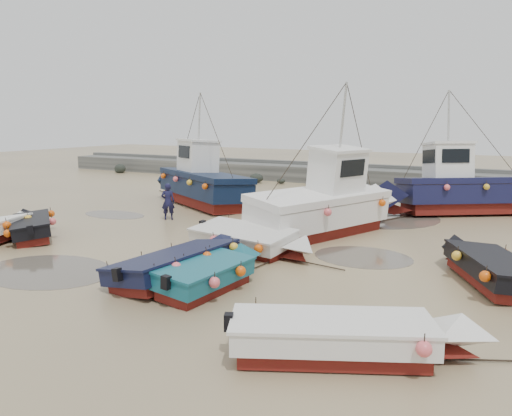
{
  "coord_description": "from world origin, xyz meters",
  "views": [
    {
      "loc": [
        8.83,
        -13.66,
        4.77
      ],
      "look_at": [
        -0.23,
        2.92,
        1.4
      ],
      "focal_mm": 35.0,
      "sensor_mm": 36.0,
      "label": 1
    }
  ],
  "objects_px": {
    "dinghy_1": "(185,260)",
    "dinghy_5": "(251,238)",
    "dinghy_6": "(488,263)",
    "cabin_boat_0": "(198,181)",
    "cabin_boat_1": "(328,202)",
    "dinghy_2": "(212,269)",
    "cabin_boat_2": "(453,188)",
    "dinghy_3": "(350,334)",
    "dinghy_4": "(33,223)",
    "person": "(169,219)"
  },
  "relations": [
    {
      "from": "dinghy_1",
      "to": "dinghy_6",
      "type": "height_order",
      "value": "same"
    },
    {
      "from": "cabin_boat_1",
      "to": "cabin_boat_2",
      "type": "distance_m",
      "value": 8.28
    },
    {
      "from": "cabin_boat_1",
      "to": "dinghy_3",
      "type": "bearing_deg",
      "value": -45.24
    },
    {
      "from": "dinghy_4",
      "to": "cabin_boat_1",
      "type": "relative_size",
      "value": 0.53
    },
    {
      "from": "dinghy_6",
      "to": "cabin_boat_1",
      "type": "bearing_deg",
      "value": 123.34
    },
    {
      "from": "dinghy_5",
      "to": "cabin_boat_0",
      "type": "xyz_separation_m",
      "value": [
        -7.72,
        7.67,
        0.8
      ]
    },
    {
      "from": "dinghy_2",
      "to": "cabin_boat_1",
      "type": "height_order",
      "value": "cabin_boat_1"
    },
    {
      "from": "dinghy_1",
      "to": "dinghy_6",
      "type": "xyz_separation_m",
      "value": [
        8.17,
        3.99,
        0.01
      ]
    },
    {
      "from": "dinghy_1",
      "to": "dinghy_2",
      "type": "relative_size",
      "value": 1.25
    },
    {
      "from": "dinghy_1",
      "to": "person",
      "type": "relative_size",
      "value": 3.74
    },
    {
      "from": "dinghy_3",
      "to": "dinghy_5",
      "type": "xyz_separation_m",
      "value": [
        -5.73,
        6.2,
        0.0
      ]
    },
    {
      "from": "dinghy_6",
      "to": "person",
      "type": "bearing_deg",
      "value": 141.68
    },
    {
      "from": "cabin_boat_0",
      "to": "cabin_boat_1",
      "type": "distance_m",
      "value": 9.72
    },
    {
      "from": "cabin_boat_1",
      "to": "dinghy_6",
      "type": "bearing_deg",
      "value": -7.76
    },
    {
      "from": "cabin_boat_1",
      "to": "person",
      "type": "bearing_deg",
      "value": -152.17
    },
    {
      "from": "dinghy_3",
      "to": "cabin_boat_0",
      "type": "relative_size",
      "value": 0.64
    },
    {
      "from": "dinghy_5",
      "to": "dinghy_4",
      "type": "bearing_deg",
      "value": -67.37
    },
    {
      "from": "dinghy_6",
      "to": "cabin_boat_0",
      "type": "bearing_deg",
      "value": 128.12
    },
    {
      "from": "dinghy_6",
      "to": "cabin_boat_0",
      "type": "xyz_separation_m",
      "value": [
        -15.5,
        7.15,
        0.79
      ]
    },
    {
      "from": "cabin_boat_1",
      "to": "dinghy_2",
      "type": "bearing_deg",
      "value": -71.15
    },
    {
      "from": "dinghy_5",
      "to": "cabin_boat_2",
      "type": "relative_size",
      "value": 0.73
    },
    {
      "from": "dinghy_2",
      "to": "dinghy_5",
      "type": "relative_size",
      "value": 0.85
    },
    {
      "from": "dinghy_1",
      "to": "cabin_boat_1",
      "type": "relative_size",
      "value": 0.71
    },
    {
      "from": "dinghy_5",
      "to": "dinghy_2",
      "type": "bearing_deg",
      "value": 22.65
    },
    {
      "from": "dinghy_5",
      "to": "dinghy_6",
      "type": "xyz_separation_m",
      "value": [
        7.77,
        0.51,
        0.0
      ]
    },
    {
      "from": "dinghy_1",
      "to": "dinghy_5",
      "type": "xyz_separation_m",
      "value": [
        0.4,
        3.47,
        0.0
      ]
    },
    {
      "from": "dinghy_6",
      "to": "cabin_boat_2",
      "type": "height_order",
      "value": "cabin_boat_2"
    },
    {
      "from": "dinghy_1",
      "to": "person",
      "type": "height_order",
      "value": "dinghy_1"
    },
    {
      "from": "dinghy_3",
      "to": "person",
      "type": "xyz_separation_m",
      "value": [
        -12.19,
        9.54,
        -0.54
      ]
    },
    {
      "from": "dinghy_4",
      "to": "cabin_boat_1",
      "type": "height_order",
      "value": "cabin_boat_1"
    },
    {
      "from": "dinghy_6",
      "to": "cabin_boat_0",
      "type": "distance_m",
      "value": 17.09
    },
    {
      "from": "dinghy_4",
      "to": "dinghy_3",
      "type": "bearing_deg",
      "value": -67.45
    },
    {
      "from": "cabin_boat_1",
      "to": "cabin_boat_2",
      "type": "bearing_deg",
      "value": 82.84
    },
    {
      "from": "dinghy_4",
      "to": "dinghy_6",
      "type": "height_order",
      "value": "same"
    },
    {
      "from": "cabin_boat_0",
      "to": "cabin_boat_1",
      "type": "bearing_deg",
      "value": -82.04
    },
    {
      "from": "dinghy_2",
      "to": "dinghy_4",
      "type": "height_order",
      "value": "same"
    },
    {
      "from": "dinghy_3",
      "to": "dinghy_6",
      "type": "bearing_deg",
      "value": 137.86
    },
    {
      "from": "dinghy_5",
      "to": "dinghy_6",
      "type": "height_order",
      "value": "same"
    },
    {
      "from": "dinghy_1",
      "to": "dinghy_5",
      "type": "relative_size",
      "value": 1.06
    },
    {
      "from": "dinghy_6",
      "to": "cabin_boat_2",
      "type": "bearing_deg",
      "value": 75.41
    },
    {
      "from": "dinghy_6",
      "to": "dinghy_1",
      "type": "bearing_deg",
      "value": 178.91
    },
    {
      "from": "dinghy_2",
      "to": "cabin_boat_2",
      "type": "xyz_separation_m",
      "value": [
        4.43,
        15.37,
        0.8
      ]
    },
    {
      "from": "dinghy_5",
      "to": "cabin_boat_2",
      "type": "distance_m",
      "value": 12.63
    },
    {
      "from": "dinghy_3",
      "to": "dinghy_4",
      "type": "bearing_deg",
      "value": -130.62
    },
    {
      "from": "dinghy_3",
      "to": "dinghy_5",
      "type": "relative_size",
      "value": 0.98
    },
    {
      "from": "dinghy_3",
      "to": "dinghy_1",
      "type": "bearing_deg",
      "value": -139.29
    },
    {
      "from": "dinghy_2",
      "to": "cabin_boat_0",
      "type": "bearing_deg",
      "value": 131.69
    },
    {
      "from": "dinghy_5",
      "to": "dinghy_1",
      "type": "bearing_deg",
      "value": 2.97
    },
    {
      "from": "dinghy_5",
      "to": "cabin_boat_0",
      "type": "height_order",
      "value": "cabin_boat_0"
    },
    {
      "from": "dinghy_6",
      "to": "cabin_boat_1",
      "type": "height_order",
      "value": "cabin_boat_1"
    }
  ]
}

